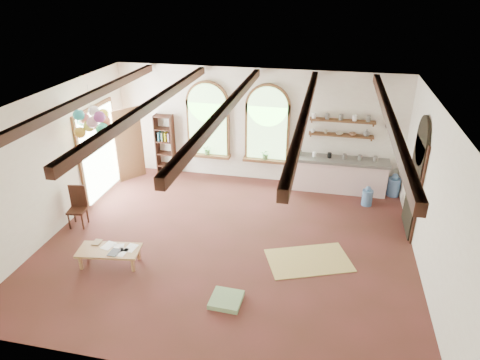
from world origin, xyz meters
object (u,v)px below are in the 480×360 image
(coffee_table, at_px, (109,251))
(side_chair, at_px, (78,215))
(kitchen_counter, at_px, (337,174))
(balloon_cluster, at_px, (93,122))

(coffee_table, relative_size, side_chair, 1.34)
(kitchen_counter, bearing_deg, coffee_table, -135.43)
(coffee_table, bearing_deg, kitchen_counter, 44.57)
(coffee_table, distance_m, balloon_cluster, 3.14)
(kitchen_counter, xyz_separation_m, balloon_cluster, (-5.71, -2.36, 1.86))
(kitchen_counter, height_order, balloon_cluster, balloon_cluster)
(kitchen_counter, relative_size, balloon_cluster, 2.31)
(coffee_table, bearing_deg, side_chair, 139.23)
(side_chair, bearing_deg, balloon_cluster, 73.17)
(coffee_table, height_order, balloon_cluster, balloon_cluster)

